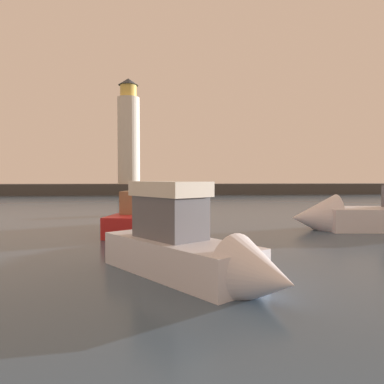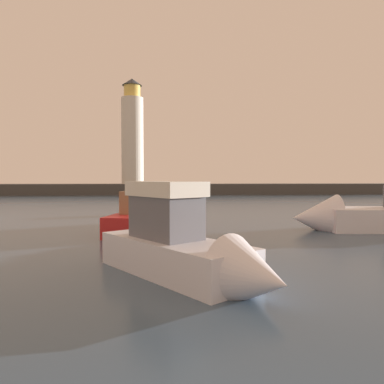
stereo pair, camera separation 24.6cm
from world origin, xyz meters
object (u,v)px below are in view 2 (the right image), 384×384
object	(u,v)px
lighthouse	(132,134)
motorboat_3	(368,216)
mooring_buoy	(155,206)
motorboat_1	(190,249)
motorboat_2	(146,217)

from	to	relation	value
lighthouse	motorboat_3	distance (m)	40.56
lighthouse	mooring_buoy	distance (m)	30.11
motorboat_1	motorboat_3	world-z (taller)	motorboat_1
motorboat_1	motorboat_2	bearing A→B (deg)	99.62
mooring_buoy	motorboat_1	bearing A→B (deg)	-85.43
lighthouse	motorboat_1	size ratio (longest dim) A/B	2.65
lighthouse	motorboat_3	xyz separation A→B (m)	(14.47, -37.01, -8.11)
motorboat_2	lighthouse	bearing A→B (deg)	96.03
motorboat_2	mooring_buoy	distance (m)	6.89
motorboat_1	motorboat_2	xyz separation A→B (m)	(-1.56, 9.22, -0.19)
lighthouse	motorboat_3	bearing A→B (deg)	-68.65
lighthouse	mooring_buoy	xyz separation A→B (m)	(4.03, -28.67, -8.26)
motorboat_3	motorboat_1	bearing A→B (deg)	-139.65
motorboat_1	motorboat_3	bearing A→B (deg)	40.35
lighthouse	motorboat_1	bearing A→B (deg)	-83.22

